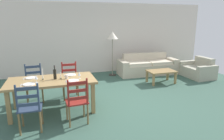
# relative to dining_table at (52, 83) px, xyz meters

# --- Properties ---
(ground_plane) EXTENTS (9.60, 9.60, 0.02)m
(ground_plane) POSITION_rel_dining_table_xyz_m (1.56, -0.01, -0.67)
(ground_plane) COLOR #38584A
(wall_far) EXTENTS (9.60, 0.16, 2.70)m
(wall_far) POSITION_rel_dining_table_xyz_m (1.56, 3.29, 0.69)
(wall_far) COLOR silver
(wall_far) RESTS_ON ground_plane
(dining_table) EXTENTS (1.90, 0.96, 0.75)m
(dining_table) POSITION_rel_dining_table_xyz_m (0.00, 0.00, 0.00)
(dining_table) COLOR #A27F4D
(dining_table) RESTS_ON ground_plane
(dining_chair_near_left) EXTENTS (0.43, 0.41, 0.96)m
(dining_chair_near_left) POSITION_rel_dining_table_xyz_m (-0.42, -0.79, -0.19)
(dining_chair_near_left) COLOR #2D3D57
(dining_chair_near_left) RESTS_ON ground_plane
(dining_chair_near_right) EXTENTS (0.45, 0.43, 0.96)m
(dining_chair_near_right) POSITION_rel_dining_table_xyz_m (0.45, -0.74, -0.19)
(dining_chair_near_right) COLOR maroon
(dining_chair_near_right) RESTS_ON ground_plane
(dining_chair_far_left) EXTENTS (0.45, 0.43, 0.96)m
(dining_chair_far_left) POSITION_rel_dining_table_xyz_m (-0.43, 0.76, -0.19)
(dining_chair_far_left) COLOR navy
(dining_chair_far_left) RESTS_ON ground_plane
(dining_chair_far_right) EXTENTS (0.42, 0.40, 0.96)m
(dining_chair_far_right) POSITION_rel_dining_table_xyz_m (0.46, 0.74, -0.19)
(dining_chair_far_right) COLOR maroon
(dining_chair_far_right) RESTS_ON ground_plane
(dinner_plate_near_left) EXTENTS (0.24, 0.24, 0.02)m
(dinner_plate_near_left) POSITION_rel_dining_table_xyz_m (-0.45, -0.25, 0.10)
(dinner_plate_near_left) COLOR white
(dinner_plate_near_left) RESTS_ON dining_table
(fork_near_left) EXTENTS (0.02, 0.17, 0.01)m
(fork_near_left) POSITION_rel_dining_table_xyz_m (-0.60, -0.25, 0.09)
(fork_near_left) COLOR silver
(fork_near_left) RESTS_ON dining_table
(dinner_plate_near_right) EXTENTS (0.24, 0.24, 0.02)m
(dinner_plate_near_right) POSITION_rel_dining_table_xyz_m (0.45, -0.25, 0.10)
(dinner_plate_near_right) COLOR white
(dinner_plate_near_right) RESTS_ON dining_table
(fork_near_right) EXTENTS (0.03, 0.17, 0.01)m
(fork_near_right) POSITION_rel_dining_table_xyz_m (0.30, -0.25, 0.09)
(fork_near_right) COLOR silver
(fork_near_right) RESTS_ON dining_table
(dinner_plate_far_left) EXTENTS (0.24, 0.24, 0.02)m
(dinner_plate_far_left) POSITION_rel_dining_table_xyz_m (-0.45, 0.25, 0.10)
(dinner_plate_far_left) COLOR white
(dinner_plate_far_left) RESTS_ON dining_table
(fork_far_left) EXTENTS (0.03, 0.17, 0.01)m
(fork_far_left) POSITION_rel_dining_table_xyz_m (-0.60, 0.25, 0.09)
(fork_far_left) COLOR silver
(fork_far_left) RESTS_ON dining_table
(dinner_plate_far_right) EXTENTS (0.24, 0.24, 0.02)m
(dinner_plate_far_right) POSITION_rel_dining_table_xyz_m (0.45, 0.25, 0.10)
(dinner_plate_far_right) COLOR white
(dinner_plate_far_right) RESTS_ON dining_table
(fork_far_right) EXTENTS (0.03, 0.17, 0.01)m
(fork_far_right) POSITION_rel_dining_table_xyz_m (0.30, 0.25, 0.09)
(fork_far_right) COLOR silver
(fork_far_right) RESTS_ON dining_table
(wine_bottle) EXTENTS (0.07, 0.07, 0.32)m
(wine_bottle) POSITION_rel_dining_table_xyz_m (0.08, 0.01, 0.20)
(wine_bottle) COLOR black
(wine_bottle) RESTS_ON dining_table
(wine_glass_near_left) EXTENTS (0.06, 0.06, 0.16)m
(wine_glass_near_left) POSITION_rel_dining_table_xyz_m (-0.31, -0.14, 0.20)
(wine_glass_near_left) COLOR white
(wine_glass_near_left) RESTS_ON dining_table
(wine_glass_near_right) EXTENTS (0.06, 0.06, 0.16)m
(wine_glass_near_right) POSITION_rel_dining_table_xyz_m (0.60, -0.12, 0.20)
(wine_glass_near_right) COLOR white
(wine_glass_near_right) RESTS_ON dining_table
(coffee_cup_primary) EXTENTS (0.07, 0.07, 0.09)m
(coffee_cup_primary) POSITION_rel_dining_table_xyz_m (0.32, -0.03, 0.13)
(coffee_cup_primary) COLOR beige
(coffee_cup_primary) RESTS_ON dining_table
(candle_tall) EXTENTS (0.05, 0.05, 0.27)m
(candle_tall) POSITION_rel_dining_table_xyz_m (-0.18, 0.02, 0.16)
(candle_tall) COLOR #998C66
(candle_tall) RESTS_ON dining_table
(candle_short) EXTENTS (0.05, 0.05, 0.16)m
(candle_short) POSITION_rel_dining_table_xyz_m (0.20, -0.04, 0.13)
(candle_short) COLOR #998C66
(candle_short) RESTS_ON dining_table
(couch) EXTENTS (2.30, 0.85, 0.80)m
(couch) POSITION_rel_dining_table_xyz_m (3.57, 2.40, -0.37)
(couch) COLOR beige
(couch) RESTS_ON ground_plane
(coffee_table) EXTENTS (0.90, 0.56, 0.42)m
(coffee_table) POSITION_rel_dining_table_xyz_m (3.49, 1.19, -0.31)
(coffee_table) COLOR #A27F4D
(coffee_table) RESTS_ON ground_plane
(armchair_upholstered) EXTENTS (0.83, 1.18, 0.72)m
(armchair_upholstered) POSITION_rel_dining_table_xyz_m (5.19, 1.44, -0.41)
(armchair_upholstered) COLOR #B0AC95
(armchair_upholstered) RESTS_ON ground_plane
(standing_lamp) EXTENTS (0.40, 0.40, 1.64)m
(standing_lamp) POSITION_rel_dining_table_xyz_m (2.22, 2.59, 0.75)
(standing_lamp) COLOR #332D28
(standing_lamp) RESTS_ON ground_plane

